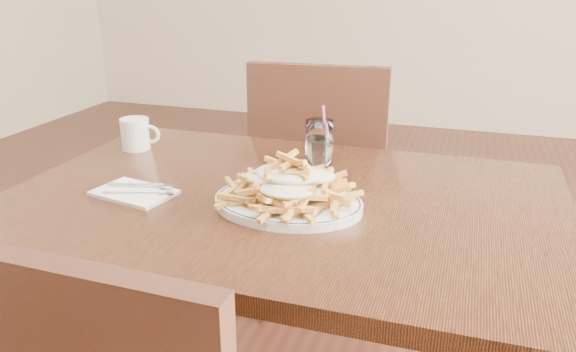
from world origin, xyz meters
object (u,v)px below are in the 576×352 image
(table, at_px, (283,227))
(loaded_fries, at_px, (288,180))
(coffee_mug, at_px, (136,134))
(chair_far, at_px, (322,180))
(water_glass, at_px, (319,145))
(fries_plate, at_px, (288,203))

(table, xyz_separation_m, loaded_fries, (0.03, -0.06, 0.14))
(loaded_fries, bearing_deg, coffee_mug, 153.94)
(loaded_fries, bearing_deg, chair_far, 99.12)
(water_glass, relative_size, coffee_mug, 1.41)
(water_glass, bearing_deg, coffee_mug, -175.75)
(chair_far, xyz_separation_m, coffee_mug, (-0.41, -0.47, 0.26))
(table, distance_m, fries_plate, 0.11)
(water_glass, bearing_deg, table, -94.53)
(chair_far, xyz_separation_m, fries_plate, (0.12, -0.72, 0.22))
(chair_far, bearing_deg, fries_plate, -80.88)
(chair_far, distance_m, water_glass, 0.51)
(chair_far, bearing_deg, loaded_fries, -80.88)
(table, bearing_deg, chair_far, 97.28)
(table, xyz_separation_m, water_glass, (0.02, 0.23, 0.13))
(chair_far, distance_m, fries_plate, 0.76)
(loaded_fries, bearing_deg, water_glass, 92.64)
(fries_plate, relative_size, water_glass, 2.21)
(loaded_fries, bearing_deg, table, 116.54)
(fries_plate, bearing_deg, loaded_fries, 0.00)
(water_glass, xyz_separation_m, coffee_mug, (-0.51, -0.04, -0.01))
(fries_plate, xyz_separation_m, water_glass, (-0.01, 0.29, 0.04))
(table, height_order, coffee_mug, coffee_mug)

